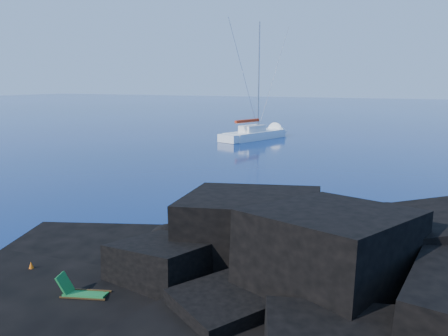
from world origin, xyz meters
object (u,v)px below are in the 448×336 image
object	(u,v)px
sunbather	(31,302)
deck_chair	(85,288)
sailboat	(255,139)
marker_cone	(31,269)

from	to	relation	value
sunbather	deck_chair	bearing A→B (deg)	27.46
deck_chair	sunbather	bearing A→B (deg)	-166.04
sailboat	deck_chair	distance (m)	43.84
deck_chair	marker_cone	size ratio (longest dim) A/B	2.81
marker_cone	sunbather	bearing A→B (deg)	-41.13
deck_chair	sunbather	size ratio (longest dim) A/B	0.86
deck_chair	marker_cone	world-z (taller)	deck_chair
sailboat	marker_cone	xyz separation A→B (m)	(8.26, -41.63, 0.62)
sunbather	marker_cone	xyz separation A→B (m)	(-1.83, 1.60, 0.10)
deck_chair	marker_cone	xyz separation A→B (m)	(-3.20, 0.68, -0.25)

